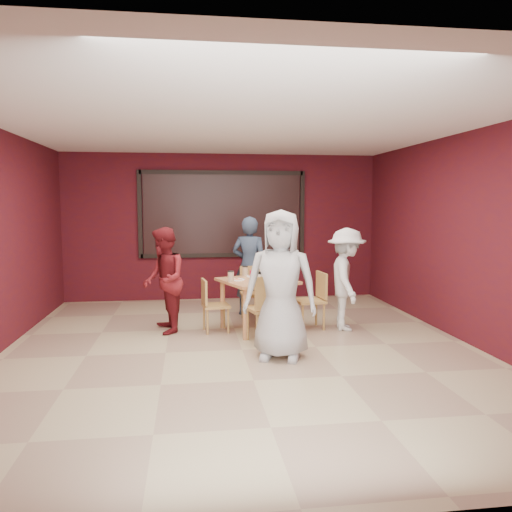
{
  "coord_description": "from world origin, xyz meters",
  "views": [
    {
      "loc": [
        -0.65,
        -6.15,
        1.85
      ],
      "look_at": [
        0.31,
        0.95,
        1.1
      ],
      "focal_mm": 35.0,
      "sensor_mm": 36.0,
      "label": 1
    }
  ],
  "objects": [
    {
      "name": "window_blinds",
      "position": [
        0.0,
        3.45,
        1.65
      ],
      "size": [
        3.0,
        0.02,
        1.5
      ],
      "primitive_type": "cube",
      "color": "black"
    },
    {
      "name": "chair_right",
      "position": [
        1.18,
        0.97,
        0.47
      ],
      "size": [
        0.44,
        0.44,
        0.84
      ],
      "color": "#A17C3E",
      "rests_on": "floor"
    },
    {
      "name": "diner_right",
      "position": [
        1.63,
        0.84,
        0.75
      ],
      "size": [
        0.71,
        1.05,
        1.5
      ],
      "primitive_type": "imported",
      "rotation": [
        0.0,
        0.0,
        1.4
      ],
      "color": "silver",
      "rests_on": "floor"
    },
    {
      "name": "diner_back",
      "position": [
        0.34,
        2.02,
        0.82
      ],
      "size": [
        0.7,
        0.58,
        1.64
      ],
      "primitive_type": "imported",
      "rotation": [
        0.0,
        0.0,
        2.77
      ],
      "color": "#2E3D53",
      "rests_on": "floor"
    },
    {
      "name": "diner_left",
      "position": [
        -1.02,
        1.01,
        0.76
      ],
      "size": [
        0.69,
        0.82,
        1.52
      ],
      "primitive_type": "imported",
      "rotation": [
        0.0,
        0.0,
        -1.41
      ],
      "color": "maroon",
      "rests_on": "floor"
    },
    {
      "name": "diner_front",
      "position": [
        0.42,
        -0.39,
        0.89
      ],
      "size": [
        1.01,
        0.81,
        1.78
      ],
      "primitive_type": "imported",
      "rotation": [
        0.0,
        0.0,
        -0.32
      ],
      "color": "#AFAFAF",
      "rests_on": "floor"
    },
    {
      "name": "floor",
      "position": [
        0.0,
        0.0,
        0.0
      ],
      "size": [
        7.0,
        7.0,
        0.0
      ],
      "primitive_type": "plane",
      "color": "tan",
      "rests_on": "ground"
    },
    {
      "name": "chair_front",
      "position": [
        0.36,
        0.24,
        0.52
      ],
      "size": [
        0.54,
        0.54,
        0.92
      ],
      "color": "#A17C3E",
      "rests_on": "floor"
    },
    {
      "name": "chair_left",
      "position": [
        -0.34,
        0.95,
        0.44
      ],
      "size": [
        0.42,
        0.42,
        0.77
      ],
      "color": "#A17C3E",
      "rests_on": "floor"
    },
    {
      "name": "dining_table",
      "position": [
        0.32,
        0.95,
        0.66
      ],
      "size": [
        1.22,
        1.22,
        0.9
      ],
      "color": "#C17A4F",
      "rests_on": "floor"
    },
    {
      "name": "chair_back",
      "position": [
        0.36,
        1.68,
        0.48
      ],
      "size": [
        0.41,
        0.41,
        0.85
      ],
      "color": "#A17C3E",
      "rests_on": "floor"
    }
  ]
}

